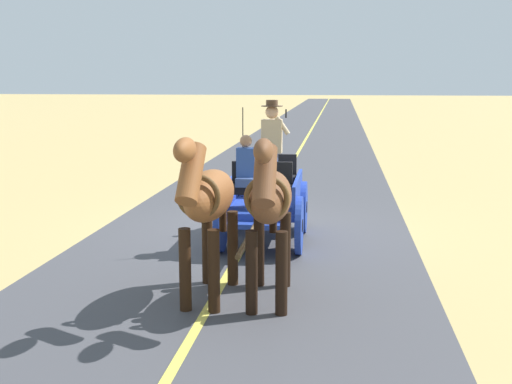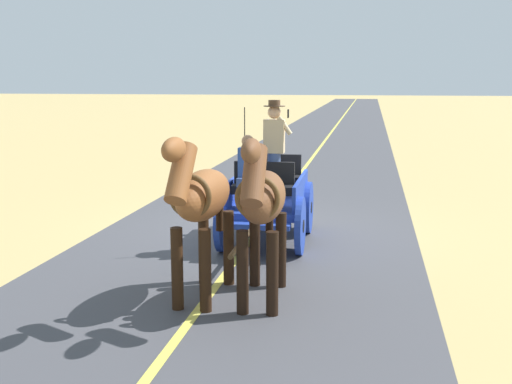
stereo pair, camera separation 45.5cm
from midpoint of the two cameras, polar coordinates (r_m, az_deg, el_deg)
ground_plane at (r=12.21m, az=-1.26°, el=-3.37°), size 200.00×200.00×0.00m
road_surface at (r=12.21m, az=-1.26°, el=-3.35°), size 5.87×160.00×0.01m
road_centre_stripe at (r=12.20m, az=-1.26°, el=-3.33°), size 0.12×160.00×0.00m
horse_drawn_carriage at (r=11.08m, az=-0.40°, el=-0.44°), size 1.43×4.50×2.50m
horse_near_side at (r=7.99m, az=-0.45°, el=-0.88°), size 0.63×2.13×2.21m
horse_off_side at (r=8.13m, az=-5.98°, el=-0.75°), size 0.63×2.13×2.21m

